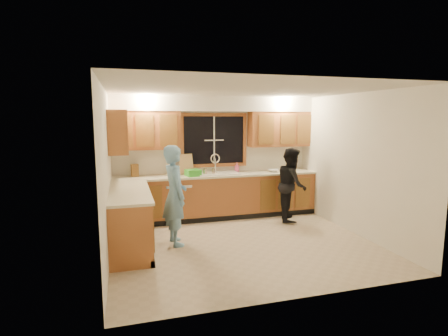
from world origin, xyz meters
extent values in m
plane|color=#C2AD95|center=(0.00, 0.00, 0.00)|extent=(4.20, 4.20, 0.00)
plane|color=silver|center=(0.00, 0.00, 2.50)|extent=(4.20, 4.20, 0.00)
plane|color=white|center=(0.00, 1.90, 1.25)|extent=(4.20, 0.00, 4.20)
plane|color=white|center=(-2.10, 0.00, 1.25)|extent=(0.00, 3.80, 3.80)
plane|color=white|center=(2.10, 0.00, 1.25)|extent=(0.00, 3.80, 3.80)
cube|color=#AD6232|center=(0.00, 1.60, 0.44)|extent=(4.20, 0.60, 0.88)
cube|color=#AD6232|center=(-1.80, 0.35, 0.44)|extent=(0.60, 1.90, 0.88)
cube|color=beige|center=(0.00, 1.58, 0.90)|extent=(4.20, 0.63, 0.04)
cube|color=beige|center=(-1.79, 0.35, 0.90)|extent=(0.63, 1.90, 0.04)
cube|color=#AD6232|center=(-1.43, 1.73, 1.83)|extent=(1.35, 0.33, 0.75)
cube|color=#AD6232|center=(1.43, 1.73, 1.83)|extent=(1.35, 0.33, 0.75)
cube|color=#AD6232|center=(-1.94, 1.12, 1.83)|extent=(0.33, 0.90, 0.75)
cube|color=white|center=(0.00, 1.72, 2.35)|extent=(4.20, 0.35, 0.30)
cube|color=black|center=(0.00, 1.90, 1.60)|extent=(1.30, 0.01, 1.00)
cube|color=#AD6232|center=(0.00, 1.89, 2.14)|extent=(1.44, 0.03, 0.07)
cube|color=#AD6232|center=(0.00, 1.89, 1.07)|extent=(1.44, 0.03, 0.07)
cube|color=#AD6232|center=(-0.69, 1.89, 1.60)|extent=(0.07, 0.03, 1.00)
cube|color=#AD6232|center=(0.69, 1.89, 1.60)|extent=(0.07, 0.03, 1.00)
cube|color=white|center=(0.00, 1.60, 0.93)|extent=(0.86, 0.52, 0.03)
cube|color=white|center=(-0.21, 1.60, 0.84)|extent=(0.38, 0.42, 0.18)
cube|color=white|center=(0.21, 1.60, 0.84)|extent=(0.38, 0.42, 0.18)
cylinder|color=white|center=(0.00, 1.80, 1.08)|extent=(0.04, 0.04, 0.28)
torus|color=white|center=(0.00, 1.80, 1.22)|extent=(0.21, 0.03, 0.21)
cube|color=white|center=(-0.85, 1.59, 0.41)|extent=(0.60, 0.56, 0.82)
cube|color=white|center=(-1.80, -0.22, 0.45)|extent=(0.58, 0.75, 0.90)
imported|color=#76AFDF|center=(-1.08, 0.28, 0.82)|extent=(0.47, 0.64, 1.64)
imported|color=black|center=(1.38, 0.98, 0.74)|extent=(0.78, 0.87, 1.48)
cube|color=#8F5E27|center=(-1.65, 1.77, 1.04)|extent=(0.15, 0.14, 0.24)
cube|color=tan|center=(-0.63, 1.78, 1.13)|extent=(0.33, 0.19, 0.41)
cube|color=green|center=(-0.54, 1.48, 0.98)|extent=(0.32, 0.30, 0.13)
imported|color=#E45690|center=(0.48, 1.78, 1.02)|extent=(0.11, 0.12, 0.20)
imported|color=silver|center=(1.22, 1.53, 0.95)|extent=(0.27, 0.27, 0.06)
cylinder|color=#B7A58D|center=(-0.28, 1.53, 0.99)|extent=(0.09, 0.09, 0.13)
cylinder|color=#B7A58D|center=(-0.11, 1.53, 0.98)|extent=(0.08, 0.08, 0.12)
camera|label=1|loc=(-1.84, -5.28, 2.05)|focal=28.00mm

